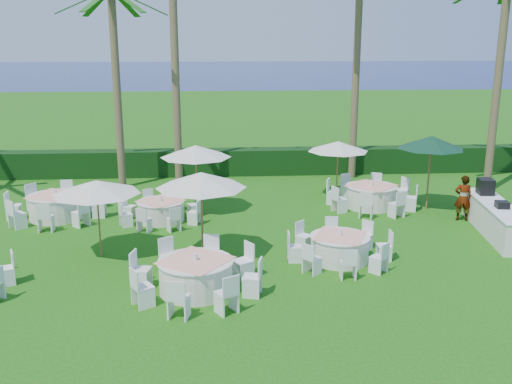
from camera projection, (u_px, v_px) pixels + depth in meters
ground at (192, 275)px, 15.25m from camera, size 120.00×120.00×0.00m
hedge at (202, 162)px, 26.67m from camera, size 34.00×1.00×1.20m
ocean at (212, 74)px, 113.65m from camera, size 260.00×260.00×0.00m
banquet_table_b at (196, 275)px, 14.18m from camera, size 3.30×3.30×1.00m
banquet_table_c at (340, 247)px, 16.20m from camera, size 2.97×2.97×0.91m
banquet_table_d at (57, 206)px, 20.12m from camera, size 3.41×3.41×1.02m
banquet_table_e at (161, 210)px, 19.81m from camera, size 2.83×2.83×0.88m
banquet_table_f at (371, 196)px, 21.48m from camera, size 3.27×3.27×1.01m
umbrella_a at (96, 187)px, 16.13m from camera, size 2.51×2.51×2.27m
umbrella_b at (201, 180)px, 15.85m from camera, size 2.56×2.56×2.55m
umbrella_c at (196, 151)px, 20.33m from camera, size 2.55×2.55×2.50m
umbrella_d at (338, 146)px, 22.42m from camera, size 2.41×2.41×2.28m
umbrella_green at (431, 142)px, 20.71m from camera, size 2.41×2.41×2.76m
buffet_table at (495, 218)px, 18.47m from camera, size 1.52×4.41×1.54m
staff_person at (463, 198)px, 19.78m from camera, size 0.67×0.54×1.61m
palm_b at (116, 81)px, 23.37m from camera, size 4.37×4.24×8.10m
palm_c at (173, 15)px, 22.51m from camera, size 4.40×3.98×13.20m
palm_d at (356, 66)px, 25.06m from camera, size 4.38×4.24×9.15m
palm_e at (498, 76)px, 22.60m from camera, size 4.39×4.20×8.59m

